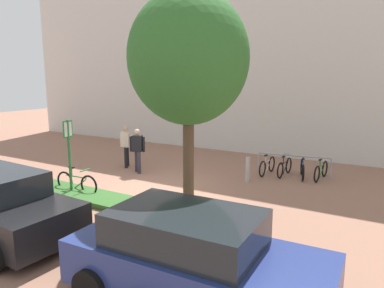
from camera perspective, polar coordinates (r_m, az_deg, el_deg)
The scene contains 11 objects.
ground_plane at distance 12.09m, azimuth -6.80°, elevation -7.23°, with size 60.00×60.00×0.00m, color #936651.
building_facade at distance 18.37m, azimuth 8.07°, elevation 14.56°, with size 28.00×1.20×10.00m, color silver.
planter_strip at distance 10.86m, azimuth -11.97°, elevation -9.02°, with size 7.00×1.10×0.16m, color #336028.
tree_sidewalk at distance 8.90m, azimuth -0.59°, elevation 13.30°, with size 2.94×2.94×5.74m.
parking_sign_post at distance 11.77m, azimuth -18.90°, elevation -0.38°, with size 0.08×0.36×2.38m.
bike_at_sign at distance 12.16m, azimuth -17.76°, elevation -5.85°, with size 1.68×0.42×0.86m.
bike_rack_cluster at distance 14.01m, azimuth 15.73°, elevation -3.61°, with size 2.63×1.81×0.83m.
bollard_steel at distance 12.96m, azimuth 8.80°, elevation -3.99°, with size 0.16×0.16×0.90m, color #ADADB2.
person_shirt_blue at distance 15.07m, azimuth -10.35°, elevation 0.07°, with size 0.61×0.45×1.72m.
person_suited_dark at distance 14.07m, azimuth -8.63°, elevation -0.61°, with size 0.58×0.37×1.72m.
car_navy_sedan at distance 6.16m, azimuth 0.27°, elevation -17.67°, with size 4.36×2.13×1.54m.
Camera 1 is at (6.99, -9.16, 3.66)m, focal length 33.75 mm.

